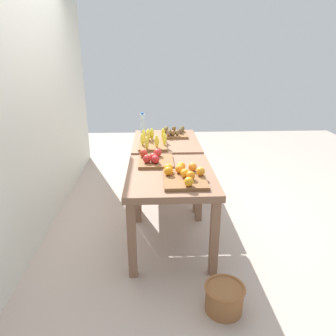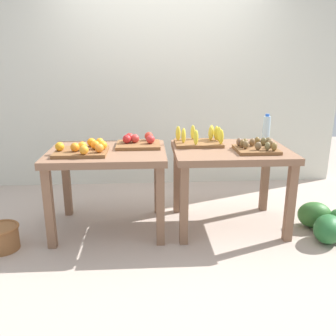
{
  "view_description": "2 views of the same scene",
  "coord_description": "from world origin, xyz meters",
  "px_view_note": "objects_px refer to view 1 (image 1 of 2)",
  "views": [
    {
      "loc": [
        -3.26,
        0.15,
        1.81
      ],
      "look_at": [
        0.01,
        -0.0,
        0.59
      ],
      "focal_mm": 33.95,
      "sensor_mm": 36.0,
      "label": 1
    },
    {
      "loc": [
        -0.2,
        -3.11,
        1.52
      ],
      "look_at": [
        -0.01,
        -0.0,
        0.59
      ],
      "focal_mm": 38.03,
      "sensor_mm": 36.0,
      "label": 2
    }
  ],
  "objects_px": {
    "kiwi_bin": "(174,133)",
    "watermelon_pile": "(180,164)",
    "display_table_left": "(170,184)",
    "water_bottle": "(143,123)",
    "orange_bin": "(184,176)",
    "apple_bin": "(154,159)",
    "banana_crate": "(152,142)",
    "wicker_basket": "(224,297)",
    "display_table_right": "(166,149)"
  },
  "relations": [
    {
      "from": "kiwi_bin",
      "to": "watermelon_pile",
      "type": "distance_m",
      "value": 0.97
    },
    {
      "from": "display_table_left",
      "to": "water_bottle",
      "type": "xyz_separation_m",
      "value": [
        1.54,
        0.3,
        0.24
      ]
    },
    {
      "from": "orange_bin",
      "to": "display_table_left",
      "type": "bearing_deg",
      "value": 31.13
    },
    {
      "from": "display_table_left",
      "to": "apple_bin",
      "type": "relative_size",
      "value": 2.6
    },
    {
      "from": "display_table_left",
      "to": "apple_bin",
      "type": "distance_m",
      "value": 0.35
    },
    {
      "from": "banana_crate",
      "to": "wicker_basket",
      "type": "bearing_deg",
      "value": -163.49
    },
    {
      "from": "display_table_right",
      "to": "wicker_basket",
      "type": "xyz_separation_m",
      "value": [
        -1.99,
        -0.35,
        -0.54
      ]
    },
    {
      "from": "orange_bin",
      "to": "watermelon_pile",
      "type": "bearing_deg",
      "value": -3.92
    },
    {
      "from": "display_table_right",
      "to": "wicker_basket",
      "type": "height_order",
      "value": "display_table_right"
    },
    {
      "from": "display_table_right",
      "to": "watermelon_pile",
      "type": "xyz_separation_m",
      "value": [
        0.89,
        -0.26,
        -0.52
      ]
    },
    {
      "from": "apple_bin",
      "to": "watermelon_pile",
      "type": "height_order",
      "value": "apple_bin"
    },
    {
      "from": "display_table_left",
      "to": "apple_bin",
      "type": "xyz_separation_m",
      "value": [
        0.28,
        0.15,
        0.15
      ]
    },
    {
      "from": "water_bottle",
      "to": "wicker_basket",
      "type": "height_order",
      "value": "water_bottle"
    },
    {
      "from": "water_bottle",
      "to": "wicker_basket",
      "type": "distance_m",
      "value": 2.61
    },
    {
      "from": "apple_bin",
      "to": "watermelon_pile",
      "type": "bearing_deg",
      "value": -13.18
    },
    {
      "from": "banana_crate",
      "to": "kiwi_bin",
      "type": "height_order",
      "value": "banana_crate"
    },
    {
      "from": "banana_crate",
      "to": "watermelon_pile",
      "type": "relative_size",
      "value": 0.69
    },
    {
      "from": "display_table_left",
      "to": "wicker_basket",
      "type": "height_order",
      "value": "display_table_left"
    },
    {
      "from": "banana_crate",
      "to": "display_table_right",
      "type": "bearing_deg",
      "value": -32.35
    },
    {
      "from": "kiwi_bin",
      "to": "wicker_basket",
      "type": "distance_m",
      "value": 2.31
    },
    {
      "from": "kiwi_bin",
      "to": "water_bottle",
      "type": "xyz_separation_m",
      "value": [
        0.22,
        0.41,
        0.09
      ]
    },
    {
      "from": "display_table_left",
      "to": "kiwi_bin",
      "type": "bearing_deg",
      "value": -4.91
    },
    {
      "from": "display_table_left",
      "to": "water_bottle",
      "type": "bearing_deg",
      "value": 10.92
    },
    {
      "from": "watermelon_pile",
      "to": "display_table_left",
      "type": "bearing_deg",
      "value": 172.66
    },
    {
      "from": "display_table_right",
      "to": "apple_bin",
      "type": "height_order",
      "value": "apple_bin"
    },
    {
      "from": "banana_crate",
      "to": "orange_bin",
      "type": "bearing_deg",
      "value": -165.31
    },
    {
      "from": "banana_crate",
      "to": "water_bottle",
      "type": "height_order",
      "value": "water_bottle"
    },
    {
      "from": "orange_bin",
      "to": "apple_bin",
      "type": "relative_size",
      "value": 1.13
    },
    {
      "from": "display_table_left",
      "to": "apple_bin",
      "type": "bearing_deg",
      "value": 27.92
    },
    {
      "from": "wicker_basket",
      "to": "apple_bin",
      "type": "bearing_deg",
      "value": 23.35
    },
    {
      "from": "display_table_right",
      "to": "watermelon_pile",
      "type": "relative_size",
      "value": 1.61
    },
    {
      "from": "water_bottle",
      "to": "watermelon_pile",
      "type": "bearing_deg",
      "value": -49.92
    },
    {
      "from": "wicker_basket",
      "to": "orange_bin",
      "type": "bearing_deg",
      "value": 19.17
    },
    {
      "from": "banana_crate",
      "to": "kiwi_bin",
      "type": "bearing_deg",
      "value": -31.15
    },
    {
      "from": "display_table_left",
      "to": "banana_crate",
      "type": "distance_m",
      "value": 0.89
    },
    {
      "from": "banana_crate",
      "to": "kiwi_bin",
      "type": "relative_size",
      "value": 1.24
    },
    {
      "from": "watermelon_pile",
      "to": "apple_bin",
      "type": "bearing_deg",
      "value": 166.82
    },
    {
      "from": "display_table_right",
      "to": "orange_bin",
      "type": "bearing_deg",
      "value": -175.21
    },
    {
      "from": "orange_bin",
      "to": "watermelon_pile",
      "type": "height_order",
      "value": "orange_bin"
    },
    {
      "from": "display_table_right",
      "to": "water_bottle",
      "type": "distance_m",
      "value": 0.57
    },
    {
      "from": "banana_crate",
      "to": "kiwi_bin",
      "type": "distance_m",
      "value": 0.54
    },
    {
      "from": "water_bottle",
      "to": "orange_bin",
      "type": "bearing_deg",
      "value": -166.71
    },
    {
      "from": "orange_bin",
      "to": "display_table_right",
      "type": "bearing_deg",
      "value": 4.79
    },
    {
      "from": "kiwi_bin",
      "to": "banana_crate",
      "type": "bearing_deg",
      "value": 148.85
    },
    {
      "from": "display_table_right",
      "to": "apple_bin",
      "type": "distance_m",
      "value": 0.87
    },
    {
      "from": "orange_bin",
      "to": "kiwi_bin",
      "type": "distance_m",
      "value": 1.5
    },
    {
      "from": "apple_bin",
      "to": "watermelon_pile",
      "type": "relative_size",
      "value": 0.62
    },
    {
      "from": "wicker_basket",
      "to": "banana_crate",
      "type": "bearing_deg",
      "value": 16.51
    },
    {
      "from": "banana_crate",
      "to": "water_bottle",
      "type": "xyz_separation_m",
      "value": [
        0.68,
        0.13,
        0.08
      ]
    },
    {
      "from": "display_table_left",
      "to": "water_bottle",
      "type": "distance_m",
      "value": 1.58
    }
  ]
}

